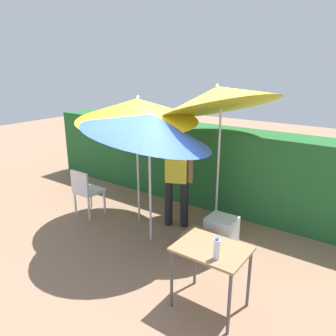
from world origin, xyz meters
TOP-DOWN VIEW (x-y plane):
  - ground_plane at (0.00, 0.00)m, footprint 24.00×24.00m
  - hedge_row at (0.00, 1.72)m, footprint 8.00×0.70m
  - umbrella_rainbow at (-0.63, 0.30)m, footprint 2.08×2.08m
  - umbrella_orange at (-0.03, -0.13)m, footprint 2.05×2.01m
  - umbrella_yellow at (0.54, 0.95)m, footprint 2.00×1.94m
  - person_vendor at (0.04, 0.49)m, footprint 0.54×0.34m
  - chair_plastic at (-1.55, -0.14)m, footprint 0.44×0.44m
  - cooler_box at (0.96, 0.41)m, footprint 0.45×0.39m
  - crate_cardboard at (0.87, -0.12)m, footprint 0.44×0.34m
  - folding_table at (1.51, -0.98)m, footprint 0.80×0.60m
  - bottle_water at (1.65, -1.14)m, footprint 0.07×0.07m

SIDE VIEW (x-z plane):
  - ground_plane at x=0.00m, z-range 0.00..0.00m
  - crate_cardboard at x=0.87m, z-range 0.00..0.37m
  - cooler_box at x=0.96m, z-range 0.00..0.43m
  - chair_plastic at x=-1.55m, z-range 0.07..0.96m
  - folding_table at x=1.51m, z-range 0.29..1.07m
  - hedge_row at x=0.00m, z-range 0.00..1.56m
  - bottle_water at x=1.65m, z-range 0.77..1.01m
  - person_vendor at x=0.04m, z-range -0.01..1.87m
  - umbrella_orange at x=-0.03m, z-range 0.70..3.02m
  - umbrella_rainbow at x=-0.63m, z-range 0.85..3.16m
  - umbrella_yellow at x=0.54m, z-range 0.84..3.59m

